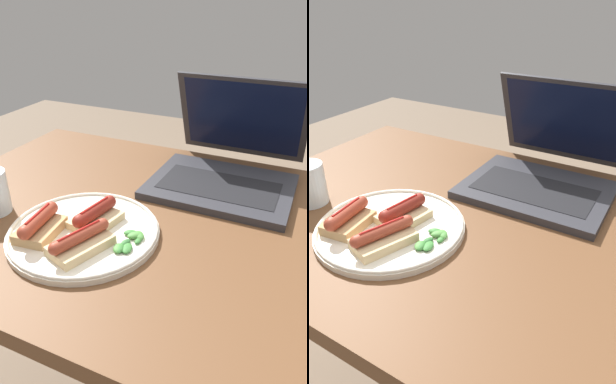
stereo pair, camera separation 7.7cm
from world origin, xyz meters
TOP-DOWN VIEW (x-y plane):
  - desk at (0.00, 0.00)m, footprint 1.38×0.75m
  - laptop at (-0.05, 0.22)m, footprint 0.34×0.35m
  - plate at (-0.24, -0.13)m, footprint 0.30×0.30m
  - sausage_toast_left at (-0.23, -0.10)m, footprint 0.09×0.12m
  - sausage_toast_middle at (-0.21, -0.18)m, footprint 0.10×0.13m
  - sausage_toast_right at (-0.31, -0.17)m, footprint 0.08×0.12m
  - salad_pile at (-0.14, -0.13)m, footprint 0.05×0.08m

SIDE VIEW (x-z plane):
  - desk at x=0.00m, z-range 0.29..1.06m
  - plate at x=-0.24m, z-range 0.77..0.79m
  - salad_pile at x=-0.14m, z-range 0.79..0.80m
  - sausage_toast_middle at x=-0.21m, z-range 0.78..0.83m
  - sausage_toast_left at x=-0.23m, z-range 0.78..0.83m
  - sausage_toast_right at x=-0.31m, z-range 0.78..0.83m
  - laptop at x=-0.05m, z-range 0.70..0.94m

